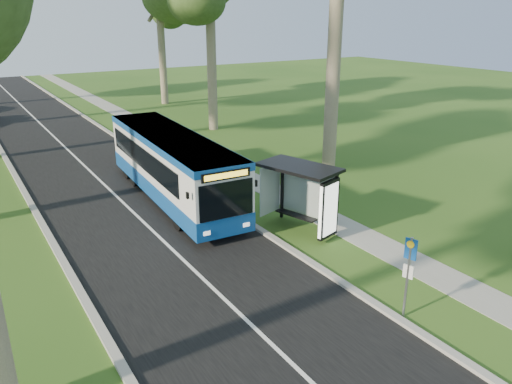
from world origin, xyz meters
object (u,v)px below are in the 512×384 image
Objects in this scene: bus_stop_sign at (409,268)px; bus_shelter at (308,188)px; bus at (172,166)px; litter_bin at (231,182)px.

bus_shelter is at bearing 61.46° from bus_stop_sign.
bus reaches higher than bus_stop_sign.
litter_bin is (-0.22, 5.44, -1.29)m from bus_shelter.
bus is 3.34× the size of bus_shelter.
bus is at bearing 163.56° from litter_bin.
bus is 4.69× the size of bus_stop_sign.
bus is at bearing 80.24° from bus_stop_sign.
bus_stop_sign is 0.71× the size of bus_shelter.
bus_shelter is at bearing -87.67° from litter_bin.
bus_shelter is (2.78, -6.20, 0.31)m from bus.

